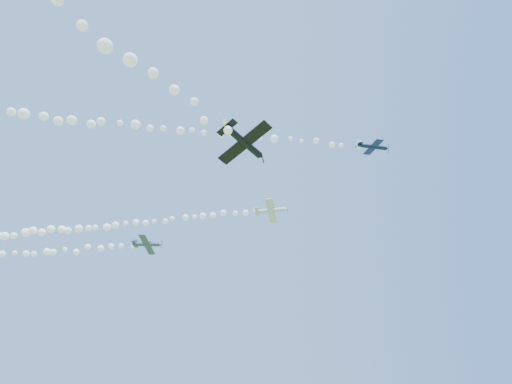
{
  "coord_description": "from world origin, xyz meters",
  "views": [
    {
      "loc": [
        3.35,
        -71.87,
        2.0
      ],
      "look_at": [
        3.01,
        -6.52,
        47.23
      ],
      "focal_mm": 30.0,
      "sensor_mm": 36.0,
      "label": 1
    }
  ],
  "objects_px": {
    "plane_white": "(271,211)",
    "plane_grey": "(147,244)",
    "plane_navy": "(373,147)",
    "plane_black": "(244,142)"
  },
  "relations": [
    {
      "from": "plane_white",
      "to": "plane_grey",
      "type": "bearing_deg",
      "value": -151.97
    },
    {
      "from": "plane_black",
      "to": "plane_navy",
      "type": "bearing_deg",
      "value": -8.94
    },
    {
      "from": "plane_navy",
      "to": "plane_black",
      "type": "relative_size",
      "value": 0.94
    },
    {
      "from": "plane_black",
      "to": "plane_white",
      "type": "bearing_deg",
      "value": 34.54
    },
    {
      "from": "plane_navy",
      "to": "plane_grey",
      "type": "relative_size",
      "value": 0.95
    },
    {
      "from": "plane_navy",
      "to": "plane_white",
      "type": "bearing_deg",
      "value": 117.76
    },
    {
      "from": "plane_navy",
      "to": "plane_black",
      "type": "distance_m",
      "value": 33.6
    },
    {
      "from": "plane_grey",
      "to": "plane_white",
      "type": "bearing_deg",
      "value": 26.68
    },
    {
      "from": "plane_navy",
      "to": "plane_grey",
      "type": "bearing_deg",
      "value": 151.32
    },
    {
      "from": "plane_white",
      "to": "plane_navy",
      "type": "height_order",
      "value": "plane_white"
    }
  ]
}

